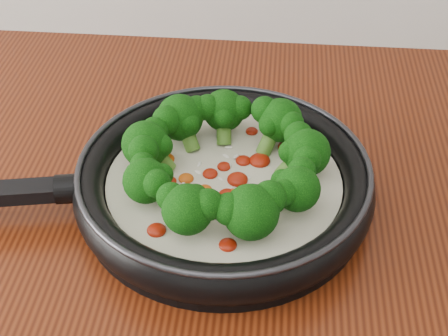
{
  "coord_description": "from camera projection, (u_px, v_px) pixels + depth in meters",
  "views": [
    {
      "loc": [
        0.16,
        0.56,
        1.4
      ],
      "look_at": [
        0.11,
        1.11,
        0.95
      ],
      "focal_mm": 52.72,
      "sensor_mm": 36.0,
      "label": 1
    }
  ],
  "objects": [
    {
      "name": "skillet",
      "position": [
        221.0,
        178.0,
        0.72
      ],
      "size": [
        0.54,
        0.39,
        0.09
      ],
      "color": "black",
      "rests_on": "counter"
    }
  ]
}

